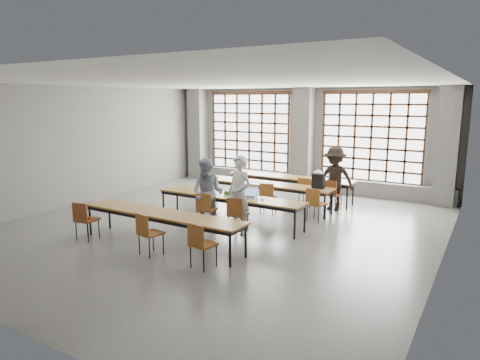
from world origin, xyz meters
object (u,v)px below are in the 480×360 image
object	(u,v)px
green_box	(229,193)
plastic_bag	(318,174)
chair_back_mid	(306,189)
chair_near_mid	(147,230)
phone	(233,197)
backpack	(318,181)
red_pouch	(87,218)
chair_mid_centre	(268,195)
chair_mid_left	(208,188)
desk_row_b	(265,185)
chair_front_left	(205,207)
laptop_back	(333,178)
desk_row_c	(229,198)
student_male	(239,195)
chair_front_right	(237,212)
desk_row_a	(290,179)
chair_near_right	(200,241)
desk_row_d	(161,215)
chair_back_left	(241,182)
chair_back_right	(332,192)
chair_mid_right	(315,201)
laptop_front	(250,195)
student_female	(208,193)
chair_near_left	(84,217)

from	to	relation	value
green_box	plastic_bag	bearing A→B (deg)	70.23
chair_back_mid	chair_near_mid	world-z (taller)	same
chair_back_mid	phone	xyz separation A→B (m)	(-0.82, -2.69, 0.20)
backpack	red_pouch	xyz separation A→B (m)	(-3.66, -4.66, -0.43)
chair_mid_centre	red_pouch	size ratio (longest dim) A/B	4.40
chair_mid_left	desk_row_b	bearing A→B (deg)	21.62
chair_front_left	laptop_back	world-z (taller)	laptop_back
desk_row_c	chair_mid_left	world-z (taller)	chair_mid_left
student_male	red_pouch	world-z (taller)	student_male
chair_mid_centre	chair_front_right	distance (m)	1.93
desk_row_a	backpack	distance (m)	1.90
desk_row_c	chair_near_mid	size ratio (longest dim) A/B	4.55
desk_row_a	phone	xyz separation A→B (m)	(-0.02, -3.32, 0.07)
chair_back_mid	red_pouch	xyz separation A→B (m)	(-3.06, -5.28, -0.04)
green_box	backpack	bearing A→B (deg)	48.89
chair_front_left	chair_near_mid	world-z (taller)	same
desk_row_c	chair_near_right	distance (m)	2.99
desk_row_d	green_box	bearing A→B (deg)	81.96
desk_row_c	laptop_back	bearing A→B (deg)	65.06
chair_near_mid	green_box	bearing A→B (deg)	87.41
laptop_back	backpack	world-z (taller)	backpack
chair_back_left	chair_back_right	bearing A→B (deg)	0.00
chair_near_right	chair_mid_right	bearing A→B (deg)	80.76
chair_back_right	chair_back_mid	bearing A→B (deg)	-179.91
red_pouch	laptop_front	bearing A→B (deg)	47.03
chair_front_left	phone	size ratio (longest dim) A/B	6.77
desk_row_a	chair_front_left	bearing A→B (deg)	-97.15
student_female	green_box	size ratio (longest dim) A/B	6.80
red_pouch	chair_back_left	bearing A→B (deg)	80.61
desk_row_c	backpack	size ratio (longest dim) A/B	10.00
chair_back_mid	desk_row_d	bearing A→B (deg)	-106.05
chair_mid_left	red_pouch	world-z (taller)	chair_mid_left
green_box	student_male	bearing A→B (deg)	-41.74
plastic_bag	chair_near_left	bearing A→B (deg)	-117.55
chair_mid_right	chair_front_right	distance (m)	2.25
chair_near_left	laptop_front	world-z (taller)	laptop_front
desk_row_d	chair_near_left	size ratio (longest dim) A/B	4.55
chair_mid_left	student_male	bearing A→B (deg)	-39.42
chair_near_right	red_pouch	bearing A→B (deg)	178.59
chair_mid_centre	backpack	world-z (taller)	backpack
desk_row_c	laptop_front	world-z (taller)	laptop_front
desk_row_d	chair_near_right	world-z (taller)	chair_near_right
chair_back_mid	chair_front_right	world-z (taller)	same
backpack	plastic_bag	xyz separation A→B (m)	(-0.50, 1.30, -0.06)
desk_row_d	laptop_front	size ratio (longest dim) A/B	9.92
student_female	plastic_bag	world-z (taller)	student_female
student_female	laptop_front	bearing A→B (deg)	23.51
chair_back_right	laptop_front	xyz separation A→B (m)	(-1.24, -2.49, 0.25)
chair_back_mid	student_female	xyz separation A→B (m)	(-1.30, -3.09, 0.31)
chair_back_mid	student_male	xyz separation A→B (m)	(-0.40, -3.09, 0.38)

